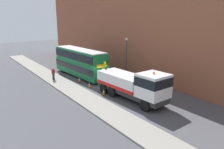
# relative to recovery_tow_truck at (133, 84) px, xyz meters

# --- Properties ---
(ground_plane) EXTENTS (120.00, 120.00, 0.00)m
(ground_plane) POSITION_rel_recovery_tow_truck_xyz_m (-5.80, 0.23, -1.76)
(ground_plane) COLOR #4C4C51
(near_kerb) EXTENTS (60.00, 2.80, 0.15)m
(near_kerb) POSITION_rel_recovery_tow_truck_xyz_m (-5.80, -3.97, -1.68)
(near_kerb) COLOR gray
(near_kerb) RESTS_ON ground_plane
(building_facade) EXTENTS (60.00, 1.50, 16.00)m
(building_facade) POSITION_rel_recovery_tow_truck_xyz_m (-5.80, 6.76, 6.31)
(building_facade) COLOR #935138
(building_facade) RESTS_ON ground_plane
(recovery_tow_truck) EXTENTS (10.20, 3.11, 3.67)m
(recovery_tow_truck) POSITION_rel_recovery_tow_truck_xyz_m (0.00, 0.00, 0.00)
(recovery_tow_truck) COLOR #2D2D2D
(recovery_tow_truck) RESTS_ON ground_plane
(double_decker_bus) EXTENTS (11.14, 3.13, 4.06)m
(double_decker_bus) POSITION_rel_recovery_tow_truck_xyz_m (-12.11, -0.03, 0.47)
(double_decker_bus) COLOR #146B38
(double_decker_bus) RESTS_ON ground_plane
(pedestrian_onlooker) EXTENTS (0.44, 0.48, 1.71)m
(pedestrian_onlooker) POSITION_rel_recovery_tow_truck_xyz_m (-12.01, -4.22, -0.77)
(pedestrian_onlooker) COLOR #232333
(pedestrian_onlooker) RESTS_ON near_kerb
(traffic_cone_near_bus) EXTENTS (0.36, 0.36, 0.72)m
(traffic_cone_near_bus) POSITION_rel_recovery_tow_truck_xyz_m (-9.25, -1.67, -1.42)
(traffic_cone_near_bus) COLOR orange
(traffic_cone_near_bus) RESTS_ON ground_plane
(traffic_cone_midway) EXTENTS (0.36, 0.36, 0.72)m
(traffic_cone_midway) POSITION_rel_recovery_tow_truck_xyz_m (-6.42, -1.70, -1.42)
(traffic_cone_midway) COLOR orange
(traffic_cone_midway) RESTS_ON ground_plane
(traffic_cone_near_truck) EXTENTS (0.36, 0.36, 0.72)m
(traffic_cone_near_truck) POSITION_rel_recovery_tow_truck_xyz_m (-3.10, -1.72, -1.42)
(traffic_cone_near_truck) COLOR orange
(traffic_cone_near_truck) RESTS_ON ground_plane
(street_lamp) EXTENTS (0.36, 0.36, 5.83)m
(street_lamp) POSITION_rel_recovery_tow_truck_xyz_m (-6.90, 4.56, 1.71)
(street_lamp) COLOR #38383D
(street_lamp) RESTS_ON ground_plane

